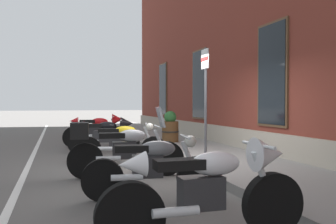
{
  "coord_description": "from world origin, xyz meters",
  "views": [
    {
      "loc": [
        7.4,
        -2.58,
        1.39
      ],
      "look_at": [
        -0.58,
        -0.08,
        1.2
      ],
      "focal_mm": 37.99,
      "sensor_mm": 36.0,
      "label": 1
    }
  ],
  "objects_px": {
    "motorcycle_grey_naked": "(152,167)",
    "motorcycle_silver_touring": "(121,148)",
    "parking_sign": "(205,87)",
    "motorcycle_black_sport": "(107,134)",
    "motorcycle_white_sport": "(214,187)",
    "barrel_planter": "(170,128)",
    "motorcycle_yellow_naked": "(122,143)",
    "motorcycle_red_sport": "(99,129)"
  },
  "relations": [
    {
      "from": "motorcycle_black_sport",
      "to": "barrel_planter",
      "type": "bearing_deg",
      "value": 116.44
    },
    {
      "from": "motorcycle_white_sport",
      "to": "barrel_planter",
      "type": "distance_m",
      "value": 8.06
    },
    {
      "from": "motorcycle_black_sport",
      "to": "barrel_planter",
      "type": "relative_size",
      "value": 1.94
    },
    {
      "from": "motorcycle_silver_touring",
      "to": "motorcycle_grey_naked",
      "type": "relative_size",
      "value": 1.11
    },
    {
      "from": "parking_sign",
      "to": "barrel_planter",
      "type": "xyz_separation_m",
      "value": [
        -3.62,
        0.33,
        -1.17
      ]
    },
    {
      "from": "barrel_planter",
      "to": "motorcycle_grey_naked",
      "type": "bearing_deg",
      "value": -20.16
    },
    {
      "from": "motorcycle_red_sport",
      "to": "barrel_planter",
      "type": "distance_m",
      "value": 2.3
    },
    {
      "from": "motorcycle_red_sport",
      "to": "barrel_planter",
      "type": "xyz_separation_m",
      "value": [
        0.43,
        2.26,
        0.02
      ]
    },
    {
      "from": "motorcycle_grey_naked",
      "to": "parking_sign",
      "type": "distance_m",
      "value": 3.33
    },
    {
      "from": "motorcycle_red_sport",
      "to": "motorcycle_grey_naked",
      "type": "relative_size",
      "value": 1.06
    },
    {
      "from": "motorcycle_white_sport",
      "to": "motorcycle_yellow_naked",
      "type": "bearing_deg",
      "value": -179.59
    },
    {
      "from": "motorcycle_white_sport",
      "to": "parking_sign",
      "type": "xyz_separation_m",
      "value": [
        -4.18,
        1.72,
        1.2
      ]
    },
    {
      "from": "motorcycle_silver_touring",
      "to": "barrel_planter",
      "type": "height_order",
      "value": "motorcycle_silver_touring"
    },
    {
      "from": "parking_sign",
      "to": "barrel_planter",
      "type": "distance_m",
      "value": 3.82
    },
    {
      "from": "motorcycle_black_sport",
      "to": "motorcycle_white_sport",
      "type": "relative_size",
      "value": 0.89
    },
    {
      "from": "motorcycle_black_sport",
      "to": "motorcycle_white_sport",
      "type": "xyz_separation_m",
      "value": [
        6.7,
        0.17,
        0.01
      ]
    },
    {
      "from": "motorcycle_white_sport",
      "to": "barrel_planter",
      "type": "bearing_deg",
      "value": 165.27
    },
    {
      "from": "barrel_planter",
      "to": "motorcycle_white_sport",
      "type": "bearing_deg",
      "value": -14.73
    },
    {
      "from": "motorcycle_red_sport",
      "to": "motorcycle_silver_touring",
      "type": "xyz_separation_m",
      "value": [
        4.81,
        -0.13,
        -0.02
      ]
    },
    {
      "from": "motorcycle_red_sport",
      "to": "parking_sign",
      "type": "relative_size",
      "value": 0.84
    },
    {
      "from": "motorcycle_grey_naked",
      "to": "motorcycle_silver_touring",
      "type": "bearing_deg",
      "value": -174.18
    },
    {
      "from": "motorcycle_yellow_naked",
      "to": "barrel_planter",
      "type": "height_order",
      "value": "barrel_planter"
    },
    {
      "from": "motorcycle_white_sport",
      "to": "motorcycle_grey_naked",
      "type": "bearing_deg",
      "value": -174.6
    },
    {
      "from": "motorcycle_grey_naked",
      "to": "barrel_planter",
      "type": "height_order",
      "value": "barrel_planter"
    },
    {
      "from": "motorcycle_silver_touring",
      "to": "motorcycle_white_sport",
      "type": "bearing_deg",
      "value": 5.6
    },
    {
      "from": "motorcycle_red_sport",
      "to": "motorcycle_silver_touring",
      "type": "bearing_deg",
      "value": -1.55
    },
    {
      "from": "parking_sign",
      "to": "motorcycle_grey_naked",
      "type": "bearing_deg",
      "value": -37.99
    },
    {
      "from": "motorcycle_black_sport",
      "to": "motorcycle_silver_touring",
      "type": "relative_size",
      "value": 0.89
    },
    {
      "from": "motorcycle_yellow_naked",
      "to": "barrel_planter",
      "type": "bearing_deg",
      "value": 143.34
    },
    {
      "from": "motorcycle_red_sport",
      "to": "motorcycle_white_sport",
      "type": "bearing_deg",
      "value": 1.44
    },
    {
      "from": "motorcycle_silver_touring",
      "to": "barrel_planter",
      "type": "distance_m",
      "value": 4.98
    },
    {
      "from": "motorcycle_black_sport",
      "to": "motorcycle_grey_naked",
      "type": "distance_m",
      "value": 4.94
    },
    {
      "from": "motorcycle_white_sport",
      "to": "motorcycle_red_sport",
      "type": "bearing_deg",
      "value": -178.56
    },
    {
      "from": "motorcycle_yellow_naked",
      "to": "parking_sign",
      "type": "height_order",
      "value": "parking_sign"
    },
    {
      "from": "motorcycle_silver_touring",
      "to": "motorcycle_grey_naked",
      "type": "xyz_separation_m",
      "value": [
        1.66,
        0.17,
        -0.09
      ]
    },
    {
      "from": "motorcycle_white_sport",
      "to": "motorcycle_silver_touring",
      "type": "bearing_deg",
      "value": -174.4
    },
    {
      "from": "parking_sign",
      "to": "motorcycle_black_sport",
      "type": "bearing_deg",
      "value": -143.12
    },
    {
      "from": "motorcycle_silver_touring",
      "to": "motorcycle_black_sport",
      "type": "bearing_deg",
      "value": 177.04
    },
    {
      "from": "motorcycle_red_sport",
      "to": "motorcycle_grey_naked",
      "type": "bearing_deg",
      "value": 0.35
    },
    {
      "from": "motorcycle_yellow_naked",
      "to": "motorcycle_black_sport",
      "type": "bearing_deg",
      "value": -175.57
    },
    {
      "from": "motorcycle_yellow_naked",
      "to": "motorcycle_grey_naked",
      "type": "distance_m",
      "value": 3.24
    },
    {
      "from": "motorcycle_grey_naked",
      "to": "motorcycle_white_sport",
      "type": "bearing_deg",
      "value": 5.4
    }
  ]
}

